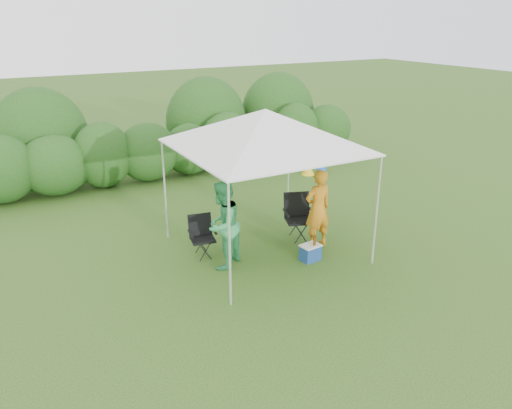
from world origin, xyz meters
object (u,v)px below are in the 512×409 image
man (318,209)px  woman (223,225)px  canopy (265,129)px  cooler (310,252)px  chair_left (202,233)px  chair_right (298,213)px

man → woman: size_ratio=0.97×
canopy → cooler: bearing=-56.8°
chair_left → man: (2.20, -0.76, 0.35)m
cooler → chair_left: bearing=138.0°
canopy → woman: 1.93m
chair_right → canopy: bearing=-148.7°
chair_left → cooler: 2.14m
chair_right → chair_left: size_ratio=1.18×
chair_left → woman: size_ratio=0.49×
canopy → chair_right: canopy is taller
chair_left → man: man is taller
woman → cooler: size_ratio=4.08×
chair_right → woman: 1.99m
canopy → chair_right: (0.91, 0.19, -1.92)m
chair_right → cooler: chair_right is taller
canopy → chair_left: (-1.18, 0.41, -2.00)m
chair_left → cooler: chair_left is taller
chair_left → cooler: bearing=-25.4°
chair_right → cooler: size_ratio=2.35×
woman → cooler: 1.80m
canopy → man: bearing=-19.0°
chair_right → man: size_ratio=0.59×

